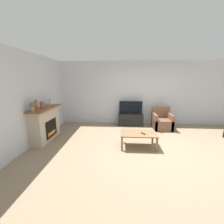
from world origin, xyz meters
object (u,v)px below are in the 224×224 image
object	(u,v)px
tv_stand	(130,119)
remote	(143,133)
mantel_vase_centre_left	(42,105)
potted_plant	(32,106)
mantel_vase_left	(36,105)
armchair	(162,122)
fireplace	(45,124)
tv	(131,108)
coffee_table	(138,135)
mantel_vase_right	(50,102)

from	to	relation	value
tv_stand	remote	distance (m)	2.22
mantel_vase_centre_left	potted_plant	distance (m)	0.50
mantel_vase_left	remote	distance (m)	3.15
mantel_vase_left	armchair	size ratio (longest dim) A/B	0.37
tv_stand	fireplace	bearing A→B (deg)	-147.96
remote	potted_plant	bearing A→B (deg)	151.89
fireplace	tv	bearing A→B (deg)	32.01
mantel_vase_centre_left	coffee_table	xyz separation A→B (m)	(2.92, -0.25, -0.80)
mantel_vase_centre_left	remote	bearing A→B (deg)	-6.01
mantel_vase_right	potted_plant	size ratio (longest dim) A/B	0.79
mantel_vase_left	mantel_vase_centre_left	xyz separation A→B (m)	(0.00, 0.32, -0.05)
mantel_vase_centre_left	mantel_vase_right	size ratio (longest dim) A/B	1.07
potted_plant	coffee_table	world-z (taller)	potted_plant
tv_stand	tv	bearing A→B (deg)	-90.00
tv_stand	coffee_table	distance (m)	2.14
mantel_vase_left	remote	xyz separation A→B (m)	(3.05, -0.00, -0.79)
potted_plant	fireplace	bearing A→B (deg)	91.60
mantel_vase_right	remote	size ratio (longest dim) A/B	1.45
mantel_vase_centre_left	tv_stand	bearing A→B (deg)	33.71
armchair	tv_stand	bearing A→B (deg)	162.52
mantel_vase_centre_left	tv	xyz separation A→B (m)	(2.82, 1.88, -0.42)
tv	remote	distance (m)	2.23
tv	mantel_vase_right	bearing A→B (deg)	-154.44
tv	coffee_table	distance (m)	2.17
coffee_table	tv_stand	bearing A→B (deg)	92.79
fireplace	remote	size ratio (longest dim) A/B	9.50
mantel_vase_left	coffee_table	size ratio (longest dim) A/B	0.31
fireplace	mantel_vase_right	distance (m)	0.76
fireplace	armchair	bearing A→B (deg)	18.88
potted_plant	tv_stand	distance (m)	3.81
fireplace	mantel_vase_centre_left	distance (m)	0.64
fireplace	mantel_vase_centre_left	xyz separation A→B (m)	(0.02, -0.11, 0.63)
mantel_vase_centre_left	fireplace	bearing A→B (deg)	98.99
coffee_table	potted_plant	bearing A→B (deg)	-175.29
mantel_vase_right	potted_plant	xyz separation A→B (m)	(0.00, -1.03, 0.06)
armchair	coffee_table	world-z (taller)	armchair
mantel_vase_centre_left	armchair	xyz separation A→B (m)	(4.04, 1.49, -0.89)
potted_plant	coffee_table	xyz separation A→B (m)	(2.92, 0.24, -0.85)
mantel_vase_centre_left	potted_plant	bearing A→B (deg)	-90.00
mantel_vase_centre_left	potted_plant	size ratio (longest dim) A/B	0.85
mantel_vase_right	remote	bearing A→B (deg)	-15.61
mantel_vase_centre_left	mantel_vase_right	bearing A→B (deg)	90.00
armchair	remote	distance (m)	2.08
fireplace	armchair	world-z (taller)	fireplace
fireplace	remote	distance (m)	3.09
fireplace	remote	bearing A→B (deg)	-7.93
mantel_vase_right	mantel_vase_centre_left	bearing A→B (deg)	-90.00
mantel_vase_right	potted_plant	bearing A→B (deg)	-90.00
potted_plant	tv_stand	world-z (taller)	potted_plant
mantel_vase_centre_left	tv	bearing A→B (deg)	33.68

